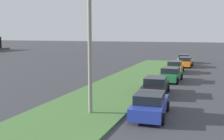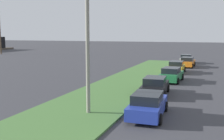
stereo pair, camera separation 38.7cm
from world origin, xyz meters
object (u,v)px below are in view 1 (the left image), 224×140
(parked_car_blue, at_px, (150,105))
(parked_car_orange, at_px, (185,62))
(parked_car_green, at_px, (171,74))
(parked_car_silver, at_px, (184,59))
(parked_car_black, at_px, (155,86))
(streetlight, at_px, (94,43))
(parked_car_yellow, at_px, (175,67))

(parked_car_blue, xyz_separation_m, parked_car_orange, (25.73, 0.01, 0.00))
(parked_car_green, bearing_deg, parked_car_silver, 3.82)
(parked_car_black, xyz_separation_m, parked_car_orange, (19.85, -0.76, 0.00))
(parked_car_black, xyz_separation_m, streetlight, (-6.83, 2.41, 3.67))
(parked_car_green, distance_m, parked_car_silver, 18.43)
(parked_car_green, distance_m, streetlight, 14.24)
(parked_car_black, height_order, parked_car_yellow, same)
(parked_car_yellow, distance_m, streetlight, 20.64)
(parked_car_black, distance_m, parked_car_yellow, 13.34)
(parked_car_green, bearing_deg, parked_car_orange, 1.30)
(parked_car_black, relative_size, parked_car_orange, 1.01)
(parked_car_green, relative_size, parked_car_orange, 1.01)
(streetlight, bearing_deg, parked_car_yellow, -6.80)
(parked_car_green, xyz_separation_m, parked_car_orange, (13.20, -0.42, 0.00))
(parked_car_silver, bearing_deg, parked_car_blue, -179.81)
(parked_car_silver, bearing_deg, parked_car_black, 178.71)
(parked_car_blue, distance_m, parked_car_orange, 25.73)
(parked_car_black, bearing_deg, parked_car_blue, -175.88)
(parked_car_blue, height_order, parked_car_yellow, same)
(parked_car_green, bearing_deg, parked_car_blue, -174.92)
(parked_car_blue, xyz_separation_m, parked_car_green, (12.54, 0.43, 0.00))
(parked_car_green, height_order, parked_car_silver, same)
(parked_car_yellow, bearing_deg, streetlight, 172.74)
(parked_car_black, bearing_deg, parked_car_yellow, -3.33)
(parked_car_blue, bearing_deg, parked_car_green, -0.70)
(parked_car_yellow, distance_m, parked_car_orange, 6.56)
(parked_car_yellow, relative_size, parked_car_orange, 0.99)
(parked_car_orange, distance_m, parked_car_silver, 5.27)
(parked_car_orange, relative_size, parked_car_silver, 1.01)
(parked_car_silver, bearing_deg, streetlight, 174.46)
(parked_car_black, height_order, parked_car_orange, same)
(parked_car_yellow, bearing_deg, parked_car_silver, -1.05)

